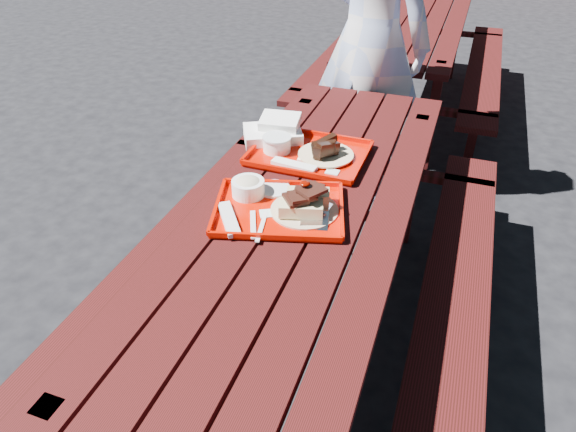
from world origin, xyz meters
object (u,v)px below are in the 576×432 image
object	(u,v)px
picnic_table_near	(301,251)
near_tray	(279,201)
picnic_table_far	(412,45)
far_tray	(307,152)
person	(370,40)

from	to	relation	value
picnic_table_near	near_tray	distance (m)	0.24
picnic_table_far	picnic_table_near	bearing A→B (deg)	-90.00
picnic_table_near	far_tray	size ratio (longest dim) A/B	5.00
far_tray	person	bearing A→B (deg)	88.41
picnic_table_far	near_tray	world-z (taller)	near_tray
picnic_table_near	near_tray	xyz separation A→B (m)	(-0.08, -0.02, 0.22)
picnic_table_near	person	size ratio (longest dim) A/B	1.25
picnic_table_near	picnic_table_far	xyz separation A→B (m)	(0.00, 2.80, 0.00)
picnic_table_far	near_tray	xyz separation A→B (m)	(-0.08, -2.82, 0.22)
picnic_table_near	near_tray	world-z (taller)	near_tray
picnic_table_far	person	xyz separation A→B (m)	(-0.08, -1.38, 0.40)
far_tray	person	size ratio (longest dim) A/B	0.25
picnic_table_far	person	bearing A→B (deg)	-93.21
near_tray	far_tray	distance (m)	0.41
picnic_table_near	person	xyz separation A→B (m)	(-0.08, 1.42, 0.40)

